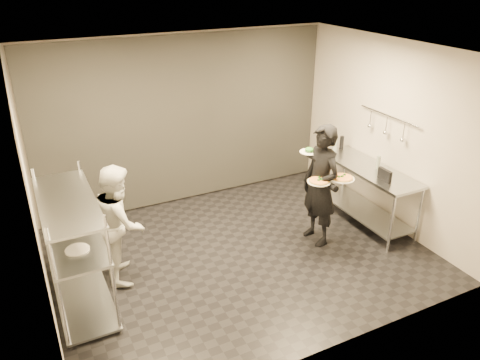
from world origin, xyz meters
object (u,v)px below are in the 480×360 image
chef (120,222)px  bottle_dark (342,143)px  bottle_green (335,143)px  pos_monitor (385,175)px  bottle_clear (378,162)px  pizza_plate_far (342,178)px  prep_counter (366,185)px  salad_plate (309,151)px  waiter (320,186)px  pass_rack (74,246)px  pizza_plate_near (319,181)px

chef → bottle_dark: (3.82, 0.51, 0.26)m
chef → bottle_green: bearing=-70.3°
pos_monitor → bottle_dark: bearing=81.9°
bottle_clear → pizza_plate_far: bearing=-160.8°
prep_counter → salad_plate: salad_plate is taller
bottle_green → bottle_clear: (0.14, -0.88, -0.04)m
waiter → bottle_green: waiter is taller
waiter → chef: waiter is taller
pass_rack → waiter: size_ratio=0.90×
prep_counter → pizza_plate_near: size_ratio=5.63×
pizza_plate_near → salad_plate: 0.51m
waiter → chef: 2.78m
pizza_plate_near → prep_counter: bearing=14.9°
bottle_clear → pass_rack: bearing=179.0°
pass_rack → salad_plate: bearing=2.0°
pass_rack → pos_monitor: (4.21, -0.46, 0.24)m
chef → bottle_clear: 3.86m
pass_rack → prep_counter: bearing=0.0°
pos_monitor → prep_counter: bearing=77.0°
prep_counter → bottle_green: 0.91m
pizza_plate_near → pass_rack: bearing=174.6°
chef → bottle_dark: 3.87m
chef → bottle_clear: (3.83, -0.37, 0.24)m
waiter → pizza_plate_near: size_ratio=5.57×
prep_counter → chef: size_ratio=1.16×
prep_counter → pass_rack: bearing=-180.0°
bottle_clear → bottle_dark: bottle_dark is taller
pass_rack → pizza_plate_far: (3.50, -0.40, 0.32)m
salad_plate → prep_counter: bearing=-6.0°
pass_rack → pos_monitor: 4.24m
waiter → pos_monitor: (0.87, -0.32, 0.12)m
pizza_plate_near → bottle_dark: bearing=41.9°
pos_monitor → bottle_green: (0.08, 1.27, 0.05)m
pass_rack → bottle_green: 4.37m
salad_plate → chef: bearing=176.2°
pizza_plate_far → bottle_clear: size_ratio=1.68×
pizza_plate_far → pass_rack: bearing=173.5°
prep_counter → bottle_dark: bearing=83.4°
bottle_green → bottle_dark: bearing=0.0°
pizza_plate_near → bottle_dark: size_ratio=1.40×
pizza_plate_far → salad_plate: 0.61m
waiter → bottle_clear: bearing=90.3°
pizza_plate_near → bottle_green: 1.55m
pizza_plate_near → bottle_green: bearing=45.2°
waiter → pizza_plate_near: bearing=-47.2°
chef → pizza_plate_far: 3.00m
chef → pos_monitor: size_ratio=6.40×
waiter → pizza_plate_near: waiter is taller
pizza_plate_near → pos_monitor: (1.02, -0.16, -0.05)m
waiter → bottle_dark: 1.45m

